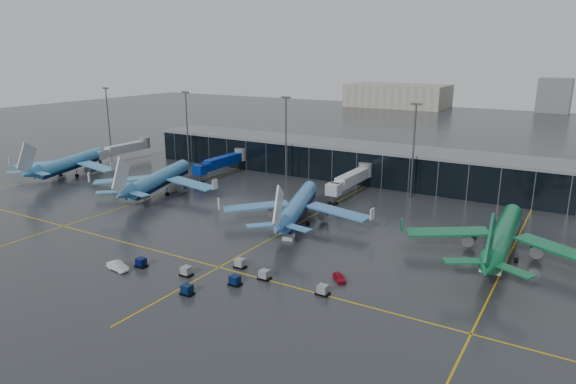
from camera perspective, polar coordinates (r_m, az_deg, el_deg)
The scene contains 14 objects.
ground at distance 113.13m, azimuth -6.91°, elevation -4.65°, with size 600.00×600.00×0.00m, color #282B2D.
terminal_pier at distance 163.10m, azimuth 6.50°, elevation 3.53°, with size 142.00×17.00×10.70m.
jet_bridges at distance 165.36m, azimuth -7.44°, elevation 3.35°, with size 94.00×27.50×7.20m.
flood_masts at distance 148.79m, azimuth 6.40°, elevation 5.69°, with size 203.00×0.50×25.50m.
distant_hangars at distance 355.11m, azimuth 28.69°, elevation 8.65°, with size 260.00×71.00×22.00m.
taxi_lines at distance 116.01m, azimuth 0.23°, elevation -4.02°, with size 220.00×120.00×0.02m.
airliner_klm_west at distance 178.30m, azimuth -23.01°, elevation 3.82°, with size 38.10×43.39×13.34m, color #3D92C9, non-canonical shape.
airliner_arkefly at distance 147.22m, azimuth -14.13°, elevation 2.41°, with size 38.52×43.87×13.48m, color #3986BD, non-canonical shape.
airliner_klm_near at distance 118.49m, azimuth 1.09°, elevation -0.36°, with size 36.56×41.63×12.79m, color #3C80C7, non-canonical shape.
airliner_aer_lingus at distance 106.68m, azimuth 22.89°, elevation -3.22°, with size 38.26×43.58×13.39m, color #0C6A3A, non-canonical shape.
baggage_carts at distance 90.96m, azimuth -7.13°, elevation -9.25°, with size 36.12×14.80×1.70m.
mobile_airstair at distance 109.42m, azimuth 0.07°, elevation -4.80°, with size 3.17×3.76×3.45m.
service_van_red at distance 90.46m, azimuth 5.74°, elevation -9.43°, with size 1.52×3.77×1.29m, color #A80C22.
service_van_white at distance 99.04m, azimuth -18.38°, elevation -7.82°, with size 1.69×4.84×1.59m, color silver.
Camera 1 is at (66.10, -83.44, 38.30)m, focal length 32.00 mm.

